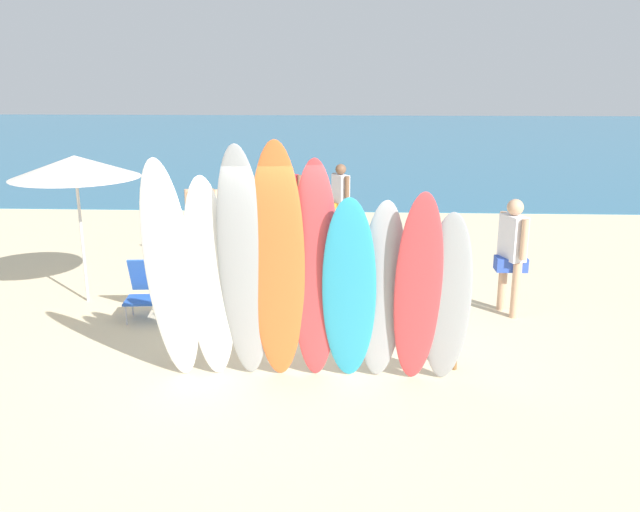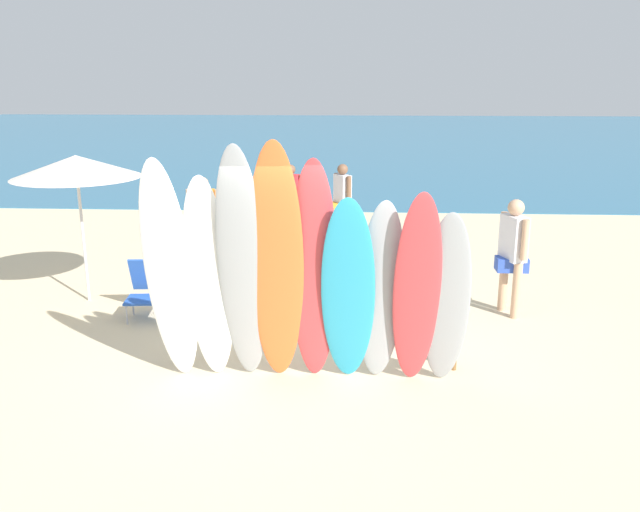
{
  "view_description": "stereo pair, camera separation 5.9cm",
  "coord_description": "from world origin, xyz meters",
  "px_view_note": "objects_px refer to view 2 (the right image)",
  "views": [
    {
      "loc": [
        0.39,
        -7.2,
        3.35
      ],
      "look_at": [
        0.0,
        1.01,
        1.08
      ],
      "focal_mm": 37.03,
      "sensor_mm": 36.0,
      "label": 1
    },
    {
      "loc": [
        0.45,
        -7.19,
        3.35
      ],
      "look_at": [
        0.0,
        1.01,
        1.08
      ],
      "focal_mm": 37.03,
      "sensor_mm": 36.0,
      "label": 2
    }
  ],
  "objects_px": {
    "surfboard_orange_3": "(277,268)",
    "beachgoer_photographing": "(204,215)",
    "surfboard_grey_2": "(243,269)",
    "surfboard_red_4": "(314,275)",
    "beachgoer_midbeach": "(342,197)",
    "beach_umbrella": "(76,167)",
    "beachgoer_near_rack": "(513,249)",
    "surfboard_rack": "(315,321)",
    "surfboard_teal_5": "(348,293)",
    "beachgoer_by_water": "(291,194)",
    "surfboard_white_0": "(170,274)",
    "beach_chair_red": "(146,287)",
    "surfboard_white_1": "(209,282)",
    "surfboard_red_7": "(417,293)",
    "surfboard_grey_6": "(381,294)",
    "surfboard_grey_8": "(446,301)"
  },
  "relations": [
    {
      "from": "beachgoer_photographing",
      "to": "beach_chair_red",
      "type": "bearing_deg",
      "value": -94.7
    },
    {
      "from": "beach_chair_red",
      "to": "surfboard_grey_2",
      "type": "bearing_deg",
      "value": -56.32
    },
    {
      "from": "surfboard_teal_5",
      "to": "surfboard_red_7",
      "type": "height_order",
      "value": "surfboard_red_7"
    },
    {
      "from": "surfboard_grey_6",
      "to": "surfboard_grey_2",
      "type": "bearing_deg",
      "value": -179.21
    },
    {
      "from": "beachgoer_by_water",
      "to": "beach_chair_red",
      "type": "relative_size",
      "value": 1.84
    },
    {
      "from": "surfboard_orange_3",
      "to": "beachgoer_near_rack",
      "type": "distance_m",
      "value": 3.98
    },
    {
      "from": "surfboard_grey_2",
      "to": "surfboard_red_4",
      "type": "bearing_deg",
      "value": 5.3
    },
    {
      "from": "surfboard_rack",
      "to": "surfboard_red_4",
      "type": "xyz_separation_m",
      "value": [
        0.02,
        -0.51,
        0.71
      ]
    },
    {
      "from": "surfboard_grey_2",
      "to": "surfboard_red_4",
      "type": "distance_m",
      "value": 0.76
    },
    {
      "from": "beachgoer_near_rack",
      "to": "surfboard_rack",
      "type": "bearing_deg",
      "value": -74.67
    },
    {
      "from": "surfboard_grey_2",
      "to": "beach_umbrella",
      "type": "xyz_separation_m",
      "value": [
        -2.89,
        2.77,
        0.69
      ]
    },
    {
      "from": "surfboard_grey_2",
      "to": "beachgoer_near_rack",
      "type": "distance_m",
      "value": 4.26
    },
    {
      "from": "surfboard_rack",
      "to": "surfboard_white_0",
      "type": "xyz_separation_m",
      "value": [
        -1.52,
        -0.57,
        0.71
      ]
    },
    {
      "from": "surfboard_white_0",
      "to": "surfboard_orange_3",
      "type": "height_order",
      "value": "surfboard_orange_3"
    },
    {
      "from": "surfboard_red_4",
      "to": "beachgoer_near_rack",
      "type": "height_order",
      "value": "surfboard_red_4"
    },
    {
      "from": "surfboard_white_1",
      "to": "beachgoer_photographing",
      "type": "xyz_separation_m",
      "value": [
        -1.15,
        4.77,
        -0.28
      ]
    },
    {
      "from": "surfboard_grey_2",
      "to": "surfboard_red_7",
      "type": "xyz_separation_m",
      "value": [
        1.83,
        0.02,
        -0.23
      ]
    },
    {
      "from": "surfboard_rack",
      "to": "surfboard_white_1",
      "type": "bearing_deg",
      "value": -154.08
    },
    {
      "from": "surfboard_grey_8",
      "to": "beach_umbrella",
      "type": "distance_m",
      "value": 5.81
    },
    {
      "from": "surfboard_teal_5",
      "to": "surfboard_grey_6",
      "type": "relative_size",
      "value": 1.04
    },
    {
      "from": "surfboard_rack",
      "to": "beach_umbrella",
      "type": "height_order",
      "value": "beach_umbrella"
    },
    {
      "from": "surfboard_white_0",
      "to": "surfboard_red_7",
      "type": "distance_m",
      "value": 2.63
    },
    {
      "from": "surfboard_red_4",
      "to": "beachgoer_by_water",
      "type": "height_order",
      "value": "surfboard_red_4"
    },
    {
      "from": "beachgoer_midbeach",
      "to": "beach_umbrella",
      "type": "bearing_deg",
      "value": 104.93
    },
    {
      "from": "surfboard_red_7",
      "to": "beachgoer_photographing",
      "type": "relative_size",
      "value": 1.47
    },
    {
      "from": "surfboard_white_0",
      "to": "beachgoer_photographing",
      "type": "bearing_deg",
      "value": 103.01
    },
    {
      "from": "surfboard_orange_3",
      "to": "surfboard_grey_8",
      "type": "height_order",
      "value": "surfboard_orange_3"
    },
    {
      "from": "surfboard_white_1",
      "to": "beach_umbrella",
      "type": "height_order",
      "value": "surfboard_white_1"
    },
    {
      "from": "surfboard_white_1",
      "to": "surfboard_teal_5",
      "type": "bearing_deg",
      "value": -2.4
    },
    {
      "from": "surfboard_red_4",
      "to": "beach_chair_red",
      "type": "distance_m",
      "value": 3.4
    },
    {
      "from": "surfboard_rack",
      "to": "surfboard_white_0",
      "type": "distance_m",
      "value": 1.77
    },
    {
      "from": "beachgoer_near_rack",
      "to": "beach_umbrella",
      "type": "relative_size",
      "value": 0.76
    },
    {
      "from": "beach_chair_red",
      "to": "surfboard_teal_5",
      "type": "bearing_deg",
      "value": -41.77
    },
    {
      "from": "surfboard_orange_3",
      "to": "beachgoer_photographing",
      "type": "xyz_separation_m",
      "value": [
        -1.9,
        4.83,
        -0.46
      ]
    },
    {
      "from": "surfboard_rack",
      "to": "beachgoer_photographing",
      "type": "relative_size",
      "value": 2.11
    },
    {
      "from": "surfboard_red_7",
      "to": "beach_umbrella",
      "type": "relative_size",
      "value": 1.06
    },
    {
      "from": "surfboard_rack",
      "to": "surfboard_white_0",
      "type": "height_order",
      "value": "surfboard_white_0"
    },
    {
      "from": "surfboard_white_1",
      "to": "beachgoer_photographing",
      "type": "height_order",
      "value": "surfboard_white_1"
    },
    {
      "from": "surfboard_red_4",
      "to": "surfboard_teal_5",
      "type": "bearing_deg",
      "value": -6.71
    },
    {
      "from": "surfboard_white_1",
      "to": "surfboard_red_4",
      "type": "distance_m",
      "value": 1.13
    },
    {
      "from": "beachgoer_photographing",
      "to": "surfboard_rack",
      "type": "bearing_deg",
      "value": -61.17
    },
    {
      "from": "surfboard_grey_6",
      "to": "beachgoer_photographing",
      "type": "distance_m",
      "value": 5.57
    },
    {
      "from": "beach_chair_red",
      "to": "surfboard_red_4",
      "type": "bearing_deg",
      "value": -45.14
    },
    {
      "from": "surfboard_white_0",
      "to": "surfboard_white_1",
      "type": "relative_size",
      "value": 1.07
    },
    {
      "from": "surfboard_teal_5",
      "to": "beachgoer_by_water",
      "type": "relative_size",
      "value": 1.51
    },
    {
      "from": "surfboard_orange_3",
      "to": "beachgoer_photographing",
      "type": "height_order",
      "value": "surfboard_orange_3"
    },
    {
      "from": "surfboard_rack",
      "to": "beach_chair_red",
      "type": "xyz_separation_m",
      "value": [
        -2.51,
        1.59,
        -0.15
      ]
    },
    {
      "from": "surfboard_red_4",
      "to": "surfboard_red_7",
      "type": "relative_size",
      "value": 1.12
    },
    {
      "from": "beachgoer_by_water",
      "to": "beach_umbrella",
      "type": "xyz_separation_m",
      "value": [
        -2.68,
        -4.52,
        1.19
      ]
    },
    {
      "from": "beach_umbrella",
      "to": "beachgoer_midbeach",
      "type": "bearing_deg",
      "value": 46.5
    }
  ]
}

